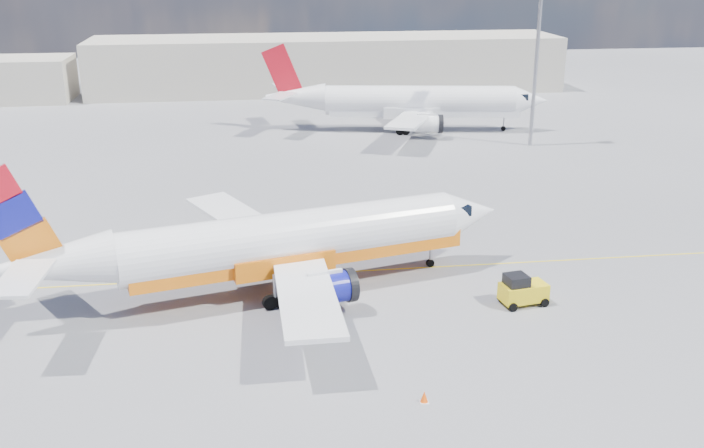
{
  "coord_description": "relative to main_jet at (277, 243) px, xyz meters",
  "views": [
    {
      "loc": [
        -7.49,
        -44.61,
        20.07
      ],
      "look_at": [
        -1.06,
        2.53,
        3.5
      ],
      "focal_mm": 40.0,
      "sensor_mm": 36.0,
      "label": 1
    }
  ],
  "objects": [
    {
      "name": "floodlight_mast",
      "position": [
        29.14,
        35.41,
        8.15
      ],
      "size": [
        1.39,
        1.39,
        19.01
      ],
      "color": "gray",
      "rests_on": "ground"
    },
    {
      "name": "traffic_cone",
      "position": [
        6.18,
        -13.75,
        -2.95
      ],
      "size": [
        0.43,
        0.43,
        0.6
      ],
      "color": "white",
      "rests_on": "ground"
    },
    {
      "name": "gse_tug",
      "position": [
        14.38,
        -3.88,
        -2.32
      ],
      "size": [
        2.94,
        2.1,
        1.95
      ],
      "rotation": [
        0.0,
        0.0,
        0.17
      ],
      "color": "black",
      "rests_on": "ground"
    },
    {
      "name": "ground",
      "position": [
        5.97,
        -0.45,
        -3.24
      ],
      "size": [
        240.0,
        240.0,
        0.0
      ],
      "primitive_type": "plane",
      "color": "slate",
      "rests_on": "ground"
    },
    {
      "name": "taxi_line",
      "position": [
        5.97,
        2.55,
        -3.24
      ],
      "size": [
        70.0,
        0.15,
        0.01
      ],
      "primitive_type": "cube",
      "color": "yellow",
      "rests_on": "ground"
    },
    {
      "name": "terminal_main",
      "position": [
        10.97,
        74.55,
        0.76
      ],
      "size": [
        70.0,
        14.0,
        8.0
      ],
      "primitive_type": "cube",
      "color": "beige",
      "rests_on": "ground"
    },
    {
      "name": "main_jet",
      "position": [
        0.0,
        0.0,
        0.0
      ],
      "size": [
        32.23,
        24.63,
        9.73
      ],
      "rotation": [
        0.0,
        0.0,
        0.25
      ],
      "color": "white",
      "rests_on": "ground"
    },
    {
      "name": "second_jet",
      "position": [
        17.62,
        44.56,
        0.13
      ],
      "size": [
        33.54,
        26.17,
        10.14
      ],
      "rotation": [
        0.0,
        0.0,
        -0.15
      ],
      "color": "white",
      "rests_on": "ground"
    }
  ]
}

